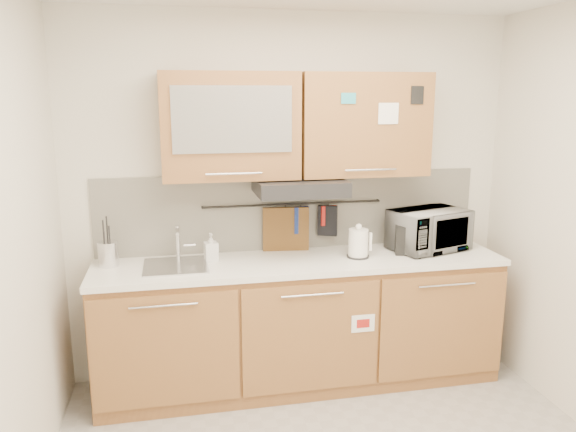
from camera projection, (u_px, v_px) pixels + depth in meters
name	position (u px, v px, depth m)	size (l,w,h in m)	color
wall_back	(292.00, 197.00, 4.08)	(3.20, 3.20, 0.00)	silver
base_cabinet	(301.00, 329.00, 3.98)	(2.80, 0.64, 0.88)	olive
countertop	(301.00, 262.00, 3.87)	(2.82, 0.62, 0.04)	white
backsplash	(292.00, 211.00, 4.09)	(2.80, 0.02, 0.56)	silver
upper_cabinets	(297.00, 125.00, 3.80)	(1.82, 0.37, 0.70)	olive
range_hood	(300.00, 187.00, 3.82)	(0.60, 0.46, 0.10)	black
sink	(176.00, 266.00, 3.72)	(0.42, 0.40, 0.26)	silver
utensil_rail	(293.00, 204.00, 4.05)	(0.02, 0.02, 1.30)	black
utensil_crock	(108.00, 253.00, 3.71)	(0.17, 0.17, 0.33)	silver
kettle	(358.00, 244.00, 3.90)	(0.17, 0.15, 0.24)	white
toaster	(414.00, 239.00, 4.00)	(0.31, 0.24, 0.21)	black
microwave	(429.00, 230.00, 4.09)	(0.53, 0.36, 0.30)	#999999
soap_bottle	(211.00, 247.00, 3.82)	(0.09, 0.09, 0.19)	#999999
cutting_board	(286.00, 235.00, 4.07)	(0.33, 0.02, 0.41)	brown
oven_mitt	(301.00, 220.00, 4.07)	(0.12, 0.03, 0.19)	navy
dark_pouch	(327.00, 221.00, 4.11)	(0.14, 0.04, 0.22)	black
pot_holder	(329.00, 215.00, 4.10)	(0.12, 0.02, 0.15)	#AD1C17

